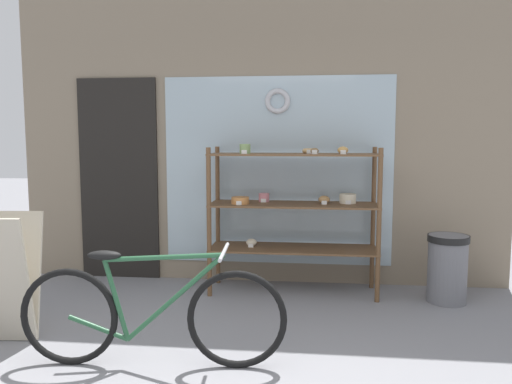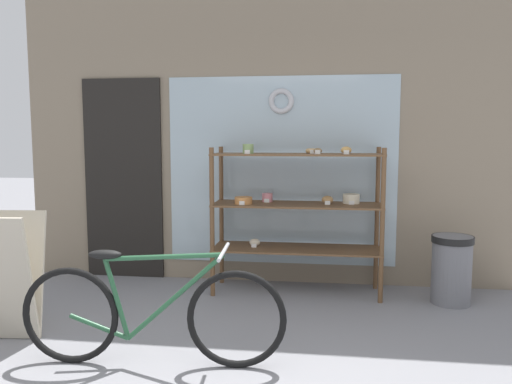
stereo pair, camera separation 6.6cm
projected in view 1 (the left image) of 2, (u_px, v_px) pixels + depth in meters
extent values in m
cube|color=gray|center=(258.00, 100.00, 5.05)|extent=(5.01, 0.08, 3.73)
cube|color=#A3B7C1|center=(277.00, 171.00, 5.06)|extent=(2.31, 0.02, 1.90)
cube|color=black|center=(119.00, 179.00, 5.25)|extent=(0.84, 0.03, 2.10)
torus|color=#B7B7BC|center=(278.00, 101.00, 4.97)|extent=(0.26, 0.06, 0.26)
cylinder|color=brown|center=(209.00, 223.00, 4.64)|extent=(0.04, 0.04, 1.40)
cylinder|color=brown|center=(379.00, 226.00, 4.46)|extent=(0.04, 0.04, 1.40)
cylinder|color=brown|center=(218.00, 216.00, 5.07)|extent=(0.04, 0.04, 1.40)
cylinder|color=brown|center=(373.00, 218.00, 4.89)|extent=(0.04, 0.04, 1.40)
cube|color=brown|center=(293.00, 248.00, 4.79)|extent=(1.59, 0.48, 0.02)
cube|color=brown|center=(293.00, 205.00, 4.75)|extent=(1.59, 0.48, 0.02)
cube|color=brown|center=(294.00, 154.00, 4.70)|extent=(1.59, 0.48, 0.02)
ellipsoid|color=brown|center=(315.00, 151.00, 4.61)|extent=(0.08, 0.07, 0.05)
cube|color=white|center=(315.00, 152.00, 4.56)|extent=(0.05, 0.00, 0.04)
ellipsoid|color=beige|center=(252.00, 242.00, 4.85)|extent=(0.10, 0.09, 0.07)
cube|color=white|center=(251.00, 246.00, 4.80)|extent=(0.05, 0.00, 0.04)
torus|color=tan|center=(309.00, 151.00, 4.75)|extent=(0.14, 0.14, 0.05)
cube|color=white|center=(309.00, 152.00, 4.68)|extent=(0.05, 0.00, 0.04)
cylinder|color=beige|center=(348.00, 198.00, 4.78)|extent=(0.16, 0.16, 0.09)
cube|color=white|center=(348.00, 202.00, 4.70)|extent=(0.05, 0.00, 0.04)
cylinder|color=#7A995B|center=(245.00, 149.00, 4.64)|extent=(0.10, 0.10, 0.09)
cube|color=white|center=(244.00, 152.00, 4.59)|extent=(0.05, 0.00, 0.04)
cylinder|color=#C67F42|center=(240.00, 200.00, 4.74)|extent=(0.17, 0.17, 0.06)
cube|color=white|center=(239.00, 203.00, 4.65)|extent=(0.05, 0.00, 0.04)
ellipsoid|color=tan|center=(343.00, 150.00, 4.57)|extent=(0.10, 0.08, 0.07)
cube|color=white|center=(343.00, 152.00, 4.51)|extent=(0.05, 0.00, 0.04)
cylinder|color=pink|center=(264.00, 197.00, 4.89)|extent=(0.10, 0.10, 0.08)
cube|color=white|center=(263.00, 201.00, 4.83)|extent=(0.05, 0.00, 0.04)
ellipsoid|color=#AD7F4C|center=(324.00, 200.00, 4.74)|extent=(0.11, 0.09, 0.08)
cube|color=white|center=(324.00, 203.00, 4.68)|extent=(0.05, 0.00, 0.04)
torus|color=black|center=(69.00, 317.00, 3.25)|extent=(0.65, 0.09, 0.65)
torus|color=black|center=(237.00, 320.00, 3.21)|extent=(0.65, 0.09, 0.65)
cylinder|color=#235133|center=(175.00, 298.00, 3.21)|extent=(0.65, 0.08, 0.59)
cylinder|color=#235133|center=(164.00, 257.00, 3.18)|extent=(0.77, 0.08, 0.07)
cylinder|color=#235133|center=(116.00, 300.00, 3.23)|extent=(0.17, 0.04, 0.54)
cylinder|color=#235133|center=(98.00, 328.00, 3.25)|extent=(0.40, 0.06, 0.18)
ellipsoid|color=black|center=(104.00, 255.00, 3.20)|extent=(0.23, 0.10, 0.06)
cylinder|color=#B2B2B7|center=(224.00, 252.00, 3.16)|extent=(0.05, 0.46, 0.02)
cube|color=#B2A893|center=(5.00, 274.00, 3.71)|extent=(0.55, 0.25, 0.94)
cylinder|color=slate|center=(447.00, 269.00, 4.51)|extent=(0.34, 0.34, 0.62)
cylinder|color=black|center=(449.00, 238.00, 4.48)|extent=(0.36, 0.36, 0.06)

